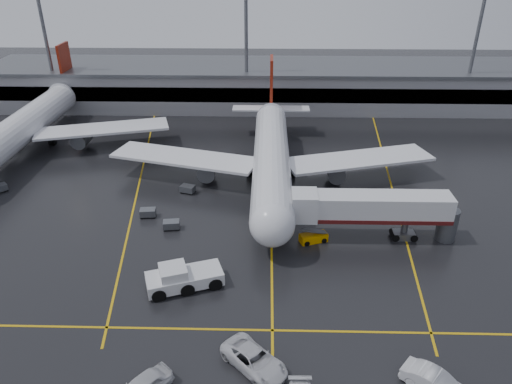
{
  "coord_description": "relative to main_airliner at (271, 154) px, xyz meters",
  "views": [
    {
      "loc": [
        -0.72,
        -55.23,
        31.96
      ],
      "look_at": [
        -2.0,
        -2.0,
        4.0
      ],
      "focal_mm": 33.49,
      "sensor_mm": 36.0,
      "label": 1
    }
  ],
  "objects": [
    {
      "name": "baggage_cart_a",
      "position": [
        -12.54,
        -14.28,
        -3.58
      ],
      "size": [
        2.16,
        1.56,
        1.12
      ],
      "color": "#595B60",
      "rests_on": "ground"
    },
    {
      "name": "baggage_cart_b",
      "position": [
        -16.15,
        -11.36,
        -3.58
      ],
      "size": [
        2.12,
        1.5,
        1.12
      ],
      "color": "#595B60",
      "rests_on": "ground"
    },
    {
      "name": "second_airliner",
      "position": [
        -42.0,
        12.0,
        0.0
      ],
      "size": [
        48.8,
        45.6,
        14.1
      ],
      "color": "silver",
      "rests_on": "ground"
    },
    {
      "name": "baggage_cart_c",
      "position": [
        -11.96,
        -4.49,
        -3.58
      ],
      "size": [
        2.31,
        1.87,
        1.12
      ],
      "color": "#595B60",
      "rests_on": "ground"
    },
    {
      "name": "main_airliner",
      "position": [
        0.0,
        0.0,
        0.0
      ],
      "size": [
        48.8,
        45.6,
        14.1
      ],
      "color": "silver",
      "rests_on": "ground"
    },
    {
      "name": "service_van_a",
      "position": [
        -1.56,
        -36.08,
        -3.34
      ],
      "size": [
        6.46,
        6.5,
        1.74
      ],
      "primitive_type": "imported",
      "rotation": [
        0.0,
        0.0,
        0.78
      ],
      "color": "silver",
      "rests_on": "ground"
    },
    {
      "name": "apron_line_right",
      "position": [
        18.0,
        0.3,
        -4.2
      ],
      "size": [
        7.57,
        69.64,
        0.02
      ],
      "primitive_type": "cube",
      "rotation": [
        0.0,
        0.0,
        -0.1
      ],
      "color": "gold",
      "rests_on": "ground"
    },
    {
      "name": "service_van_c",
      "position": [
        12.96,
        -38.17,
        -3.29
      ],
      "size": [
        5.5,
        5.04,
        1.83
      ],
      "primitive_type": "imported",
      "rotation": [
        0.0,
        0.0,
        0.88
      ],
      "color": "silver",
      "rests_on": "ground"
    },
    {
      "name": "ground",
      "position": [
        0.0,
        -9.7,
        -4.21
      ],
      "size": [
        220.0,
        220.0,
        0.0
      ],
      "primitive_type": "plane",
      "color": "black",
      "rests_on": "ground"
    },
    {
      "name": "apron_line_centre",
      "position": [
        0.0,
        -9.7,
        -4.2
      ],
      "size": [
        0.25,
        90.0,
        0.02
      ],
      "primitive_type": "cube",
      "color": "gold",
      "rests_on": "ground"
    },
    {
      "name": "jet_bridge",
      "position": [
        11.87,
        -15.7,
        -0.28
      ],
      "size": [
        19.9,
        3.4,
        6.05
      ],
      "color": "silver",
      "rests_on": "ground"
    },
    {
      "name": "light_mast_mid",
      "position": [
        -5.0,
        32.3,
        10.27
      ],
      "size": [
        3.0,
        1.2,
        25.45
      ],
      "color": "#595B60",
      "rests_on": "ground"
    },
    {
      "name": "light_mast_right",
      "position": [
        40.0,
        32.3,
        10.27
      ],
      "size": [
        3.0,
        1.2,
        25.45
      ],
      "color": "#595B60",
      "rests_on": "ground"
    },
    {
      "name": "terminal",
      "position": [
        0.0,
        38.23,
        0.11
      ],
      "size": [
        122.0,
        19.0,
        8.6
      ],
      "color": "gray",
      "rests_on": "ground"
    },
    {
      "name": "pushback_tractor",
      "position": [
        -9.3,
        -25.56,
        -3.1
      ],
      "size": [
        8.4,
        5.55,
        2.79
      ],
      "color": "silver",
      "rests_on": "ground"
    },
    {
      "name": "belt_loader",
      "position": [
        5.02,
        -16.67,
        -3.69
      ],
      "size": [
        3.58,
        2.4,
        2.1
      ],
      "color": "#DC8C00",
      "rests_on": "ground"
    },
    {
      "name": "apron_line_stop",
      "position": [
        0.0,
        -31.7,
        -4.2
      ],
      "size": [
        60.0,
        0.25,
        0.02
      ],
      "primitive_type": "cube",
      "color": "gold",
      "rests_on": "ground"
    },
    {
      "name": "light_mast_left",
      "position": [
        -45.0,
        32.3,
        10.27
      ],
      "size": [
        3.0,
        1.2,
        25.45
      ],
      "color": "#595B60",
      "rests_on": "ground"
    },
    {
      "name": "apron_line_left",
      "position": [
        -20.0,
        0.3,
        -4.2
      ],
      "size": [
        9.99,
        69.35,
        0.02
      ],
      "primitive_type": "cube",
      "rotation": [
        0.0,
        0.0,
        0.14
      ],
      "color": "gold",
      "rests_on": "ground"
    }
  ]
}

